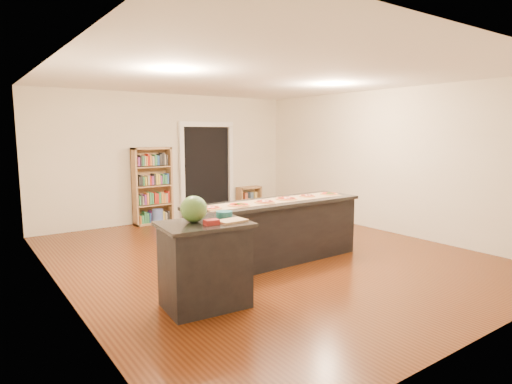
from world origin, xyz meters
TOP-DOWN VIEW (x-y plane):
  - room at (0.00, 0.00)m, footprint 6.00×7.00m
  - doorway at (0.90, 3.46)m, footprint 1.40×0.09m
  - kitchen_island at (-0.07, -0.40)m, footprint 2.84×0.77m
  - side_counter at (-1.77, -1.29)m, footprint 0.98×0.72m
  - bookshelf at (-0.52, 3.30)m, footprint 0.82×0.29m
  - low_shelf at (2.01, 3.32)m, footprint 0.62×0.26m
  - waste_bin at (-0.49, 3.15)m, footprint 0.23×0.23m
  - kraft_paper at (-0.07, -0.39)m, footprint 2.47×0.47m
  - watermelon at (-1.85, -1.21)m, footprint 0.30×0.30m
  - cutting_board at (-1.49, -1.43)m, footprint 0.33×0.23m
  - package_red at (-1.75, -1.43)m, footprint 0.17×0.13m
  - package_teal at (-1.43, -1.16)m, footprint 0.19×0.19m
  - pizza_a at (-1.21, -0.43)m, footprint 0.30×0.30m
  - pizza_b at (-0.75, -0.44)m, footprint 0.31×0.31m
  - pizza_c at (-0.30, -0.44)m, footprint 0.32×0.32m
  - pizza_d at (0.16, -0.39)m, footprint 0.32×0.32m
  - pizza_e at (0.61, -0.36)m, footprint 0.27×0.27m
  - pizza_f at (1.07, -0.39)m, footprint 0.29×0.29m

SIDE VIEW (x-z plane):
  - waste_bin at x=-0.49m, z-range 0.00..0.33m
  - low_shelf at x=2.01m, z-range 0.00..0.62m
  - kitchen_island at x=-0.07m, z-range 0.00..0.94m
  - side_counter at x=-1.77m, z-range 0.00..0.97m
  - bookshelf at x=-0.52m, z-range 0.00..1.65m
  - kraft_paper at x=-0.07m, z-range 0.94..0.94m
  - pizza_a at x=-1.21m, z-range 0.94..0.96m
  - pizza_b at x=-0.75m, z-range 0.94..0.96m
  - pizza_c at x=-0.30m, z-range 0.94..0.96m
  - pizza_e at x=0.61m, z-range 0.94..0.96m
  - pizza_d at x=0.16m, z-range 0.94..0.96m
  - pizza_f at x=1.07m, z-range 0.94..0.96m
  - cutting_board at x=-1.49m, z-range 0.97..0.99m
  - package_red at x=-1.75m, z-range 0.97..1.03m
  - package_teal at x=-1.43m, z-range 0.97..1.04m
  - watermelon at x=-1.85m, z-range 0.97..1.27m
  - doorway at x=0.90m, z-range 0.10..2.31m
  - room at x=0.00m, z-range 0.00..2.80m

